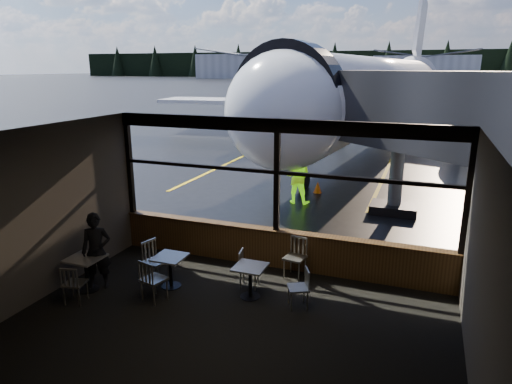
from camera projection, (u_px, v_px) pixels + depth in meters
The scene contains 33 objects.
ground_plane at pixel (419, 86), 119.21m from camera, with size 520.00×520.00×0.00m, color black.
carpet_floor at pixel (223, 332), 8.14m from camera, with size 8.00×6.00×0.01m, color black.
ceiling at pixel (219, 138), 7.22m from camera, with size 8.00×6.00×0.04m, color #38332D.
wall_left at pixel (38, 215), 9.04m from camera, with size 0.04×6.00×3.50m, color #4F483F.
wall_right at pixel (483, 278), 6.33m from camera, with size 0.04×6.00×3.50m, color #4F483F.
wall_back at pixel (106, 336), 4.97m from camera, with size 8.00×0.04×3.50m, color #4F483F.
window_sill at pixel (276, 249), 10.74m from camera, with size 8.00×0.28×0.90m, color #4C3017.
window_header at pixel (278, 126), 9.97m from camera, with size 8.00×0.18×0.30m, color black.
mullion_left at pixel (130, 164), 11.61m from camera, with size 0.12×0.12×2.60m, color black.
mullion_centre at pixel (277, 177), 10.27m from camera, with size 0.12×0.12×2.60m, color black.
mullion_right at pixel (468, 193), 8.93m from camera, with size 0.12×0.12×2.60m, color black.
window_transom at pixel (277, 172), 10.25m from camera, with size 8.00×0.10×0.08m, color black.
airliner at pixel (381, 46), 27.25m from camera, with size 31.63×37.95×11.60m, color white, non-canonical shape.
jet_bridge at pixel (444, 143), 13.98m from camera, with size 8.79×10.75×4.69m, color #2E2F31, non-canonical shape.
cafe_table_near at pixel (250, 282), 9.31m from camera, with size 0.63×0.63×0.69m, color #ACA79E, non-canonical shape.
cafe_table_mid at pixel (171, 272), 9.76m from camera, with size 0.64×0.64×0.71m, color #A6A298, non-canonical shape.
cafe_table_left at pixel (87, 274), 9.61m from camera, with size 0.69×0.69×0.76m, color #ADA79F, non-canonical shape.
chair_near_e at pixel (298, 288), 8.91m from camera, with size 0.44×0.44×0.81m, color #B9B4A7, non-canonical shape.
chair_near_w at pixel (249, 269), 9.75m from camera, with size 0.45×0.45×0.83m, color beige, non-canonical shape.
chair_near_n at pixel (295, 258), 10.18m from camera, with size 0.50×0.50×0.92m, color #A9A499, non-canonical shape.
chair_mid_s at pixel (154, 280), 9.17m from camera, with size 0.50×0.50×0.91m, color #B7B3A5, non-canonical shape.
chair_mid_w at pixel (156, 262), 9.98m from camera, with size 0.51×0.51×0.94m, color beige, non-canonical shape.
chair_left_s at pixel (75, 284), 9.08m from camera, with size 0.45×0.45×0.83m, color #BCB7AA, non-canonical shape.
passenger at pixel (97, 251), 9.62m from camera, with size 0.61×0.40×1.66m, color black.
ground_crew at pixel (298, 177), 15.75m from camera, with size 0.91×0.71×1.87m, color #BFF219.
cone_nose at pixel (318, 187), 17.19m from camera, with size 0.31×0.31×0.44m, color #DF5407.
cone_wing at pixel (292, 135), 30.31m from camera, with size 0.37×0.37×0.52m, color #FF4D08.
hangar_left at pixel (252, 65), 195.68m from camera, with size 45.00×18.00×11.00m, color silver, non-canonical shape.
hangar_mid at pixel (425, 66), 176.58m from camera, with size 38.00×15.00×10.00m, color silver, non-canonical shape.
fuel_tank_a at pixel (346, 72), 184.57m from camera, with size 8.00×8.00×6.00m, color silver.
fuel_tank_b at pixel (371, 72), 181.18m from camera, with size 8.00×8.00×6.00m, color silver.
fuel_tank_c at pixel (397, 72), 177.79m from camera, with size 8.00×8.00×6.00m, color silver.
treeline at pixel (426, 64), 198.89m from camera, with size 360.00×3.00×12.00m, color black.
Camera 1 is at (3.08, -9.53, 4.58)m, focal length 32.00 mm.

